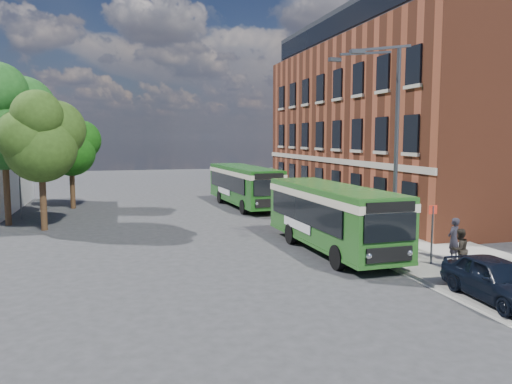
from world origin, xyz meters
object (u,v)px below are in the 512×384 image
object	(u,v)px
parked_car	(496,279)
bus_front	(331,212)
bus_rear	(244,183)
street_lamp	(389,147)

from	to	relation	value
parked_car	bus_front	bearing A→B (deg)	106.32
bus_rear	parked_car	size ratio (longest dim) A/B	2.71
bus_front	street_lamp	bearing A→B (deg)	-37.86
bus_front	bus_rear	size ratio (longest dim) A/B	0.90
bus_front	parked_car	size ratio (longest dim) A/B	2.46
bus_rear	parked_car	bearing A→B (deg)	-84.67
bus_front	parked_car	distance (m)	8.48
street_lamp	bus_rear	bearing A→B (deg)	97.54
street_lamp	parked_car	world-z (taller)	street_lamp
street_lamp	bus_rear	world-z (taller)	street_lamp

